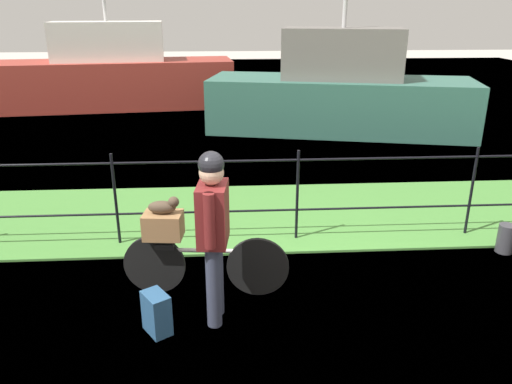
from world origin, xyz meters
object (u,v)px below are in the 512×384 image
object	(u,v)px
backpack_on_paving	(157,313)
mooring_bollard	(506,239)
bicycle_main	(204,264)
moored_boat_near	(340,94)
terrier_dog	(164,206)
wooden_crate	(163,225)
moored_boat_mid	(111,76)
cyclist_person	(213,224)

from	to	relation	value
backpack_on_paving	mooring_bollard	xyz separation A→B (m)	(4.06, 1.35, -0.02)
bicycle_main	moored_boat_near	xyz separation A→B (m)	(2.96, 7.05, 0.54)
terrier_dog	backpack_on_paving	distance (m)	1.04
terrier_dog	moored_boat_near	distance (m)	7.76
wooden_crate	terrier_dog	xyz separation A→B (m)	(0.02, -0.00, 0.21)
mooring_bollard	moored_boat_near	bearing A→B (deg)	96.12
terrier_dog	backpack_on_paving	xyz separation A→B (m)	(-0.05, -0.68, -0.78)
backpack_on_paving	moored_boat_near	world-z (taller)	moored_boat_near
bicycle_main	moored_boat_mid	distance (m)	10.86
bicycle_main	moored_boat_mid	xyz separation A→B (m)	(-3.02, 10.41, 0.57)
bicycle_main	mooring_bollard	bearing A→B (deg)	10.99
mooring_bollard	cyclist_person	bearing A→B (deg)	-161.58
backpack_on_paving	moored_boat_near	size ratio (longest dim) A/B	0.06
cyclist_person	mooring_bollard	distance (m)	3.80
bicycle_main	wooden_crate	distance (m)	0.59
cyclist_person	backpack_on_paving	world-z (taller)	cyclist_person
bicycle_main	mooring_bollard	distance (m)	3.72
moored_boat_near	cyclist_person	bearing A→B (deg)	-110.72
moored_boat_near	moored_boat_mid	world-z (taller)	moored_boat_mid
terrier_dog	mooring_bollard	bearing A→B (deg)	9.45
terrier_dog	wooden_crate	bearing A→B (deg)	173.91
backpack_on_paving	mooring_bollard	world-z (taller)	backpack_on_paving
terrier_dog	cyclist_person	size ratio (longest dim) A/B	0.19
wooden_crate	mooring_bollard	distance (m)	4.14
wooden_crate	moored_boat_mid	xyz separation A→B (m)	(-2.62, 10.37, 0.14)
bicycle_main	mooring_bollard	world-z (taller)	bicycle_main
bicycle_main	backpack_on_paving	size ratio (longest dim) A/B	4.29
cyclist_person	backpack_on_paving	distance (m)	0.98
wooden_crate	bicycle_main	bearing A→B (deg)	-6.09
wooden_crate	backpack_on_paving	size ratio (longest dim) A/B	0.96
backpack_on_paving	moored_boat_mid	size ratio (longest dim) A/B	0.06
terrier_dog	cyclist_person	xyz separation A→B (m)	(0.49, -0.51, 0.02)
terrier_dog	backpack_on_paving	world-z (taller)	terrier_dog
mooring_bollard	moored_boat_near	world-z (taller)	moored_boat_near
terrier_dog	moored_boat_mid	bearing A→B (deg)	104.32
wooden_crate	moored_boat_mid	bearing A→B (deg)	104.19
cyclist_person	mooring_bollard	bearing A→B (deg)	18.42
moored_boat_near	moored_boat_mid	bearing A→B (deg)	150.65
backpack_on_paving	mooring_bollard	distance (m)	4.28
wooden_crate	moored_boat_mid	world-z (taller)	moored_boat_mid
moored_boat_near	bicycle_main	bearing A→B (deg)	-112.81
moored_boat_mid	moored_boat_near	bearing A→B (deg)	-29.35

